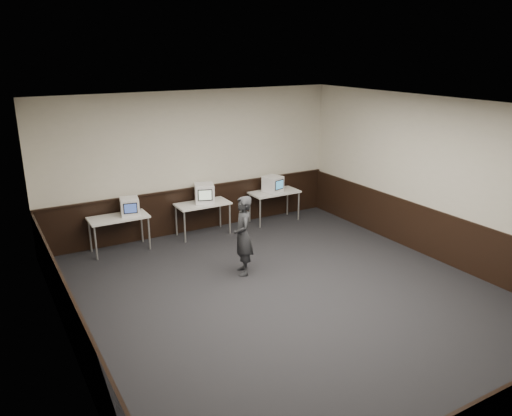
% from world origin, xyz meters
% --- Properties ---
extents(floor, '(8.00, 8.00, 0.00)m').
position_xyz_m(floor, '(0.00, 0.00, 0.00)').
color(floor, black).
rests_on(floor, ground).
extents(ceiling, '(8.00, 8.00, 0.00)m').
position_xyz_m(ceiling, '(0.00, 0.00, 3.20)').
color(ceiling, white).
rests_on(ceiling, back_wall).
extents(back_wall, '(7.00, 0.00, 7.00)m').
position_xyz_m(back_wall, '(0.00, 4.00, 1.60)').
color(back_wall, beige).
rests_on(back_wall, ground).
extents(left_wall, '(0.00, 8.00, 8.00)m').
position_xyz_m(left_wall, '(-3.50, 0.00, 1.60)').
color(left_wall, beige).
rests_on(left_wall, ground).
extents(right_wall, '(0.00, 8.00, 8.00)m').
position_xyz_m(right_wall, '(3.50, 0.00, 1.60)').
color(right_wall, beige).
rests_on(right_wall, ground).
extents(wainscot_back, '(6.98, 0.04, 1.00)m').
position_xyz_m(wainscot_back, '(0.00, 3.98, 0.50)').
color(wainscot_back, black).
rests_on(wainscot_back, back_wall).
extents(wainscot_left, '(0.04, 7.98, 1.00)m').
position_xyz_m(wainscot_left, '(-3.48, 0.00, 0.50)').
color(wainscot_left, black).
rests_on(wainscot_left, left_wall).
extents(wainscot_right, '(0.04, 7.98, 1.00)m').
position_xyz_m(wainscot_right, '(3.48, 0.00, 0.50)').
color(wainscot_right, black).
rests_on(wainscot_right, right_wall).
extents(wainscot_rail, '(6.98, 0.06, 0.04)m').
position_xyz_m(wainscot_rail, '(0.00, 3.96, 1.02)').
color(wainscot_rail, black).
rests_on(wainscot_rail, wainscot_back).
extents(desk_left, '(1.20, 0.60, 0.75)m').
position_xyz_m(desk_left, '(-1.90, 3.60, 0.68)').
color(desk_left, silver).
rests_on(desk_left, ground).
extents(desk_center, '(1.20, 0.60, 0.75)m').
position_xyz_m(desk_center, '(0.00, 3.60, 0.68)').
color(desk_center, silver).
rests_on(desk_center, ground).
extents(desk_right, '(1.20, 0.60, 0.75)m').
position_xyz_m(desk_right, '(1.90, 3.60, 0.68)').
color(desk_right, silver).
rests_on(desk_right, ground).
extents(emac_left, '(0.44, 0.45, 0.37)m').
position_xyz_m(emac_left, '(-1.65, 3.58, 0.94)').
color(emac_left, white).
rests_on(emac_left, desk_left).
extents(emac_center, '(0.55, 0.56, 0.43)m').
position_xyz_m(emac_center, '(0.06, 3.62, 0.96)').
color(emac_center, white).
rests_on(emac_center, desk_center).
extents(emac_right, '(0.49, 0.50, 0.39)m').
position_xyz_m(emac_right, '(1.85, 3.60, 0.94)').
color(emac_right, white).
rests_on(emac_right, desk_right).
extents(person, '(0.52, 0.64, 1.51)m').
position_xyz_m(person, '(-0.21, 1.33, 0.75)').
color(person, '#25262A').
rests_on(person, ground).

